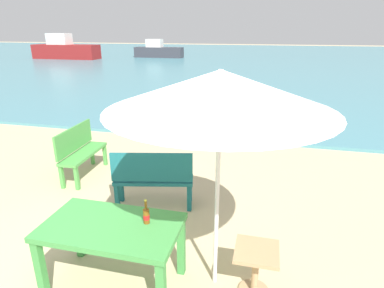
{
  "coord_description": "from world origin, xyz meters",
  "views": [
    {
      "loc": [
        1.21,
        -2.49,
        2.63
      ],
      "look_at": [
        -0.12,
        3.0,
        0.6
      ],
      "focal_mm": 29.98,
      "sensor_mm": 36.0,
      "label": 1
    }
  ],
  "objects_px": {
    "picnic_table_green": "(112,234)",
    "beer_bottle_amber": "(146,215)",
    "boat_cargo_ship": "(65,50)",
    "bench_teal_center": "(153,176)",
    "boat_barge": "(158,51)",
    "patio_umbrella": "(220,90)",
    "bench_green_left": "(80,149)",
    "side_table_wood": "(256,265)",
    "swimmer_person": "(196,110)"
  },
  "relations": [
    {
      "from": "picnic_table_green",
      "to": "beer_bottle_amber",
      "type": "height_order",
      "value": "beer_bottle_amber"
    },
    {
      "from": "boat_cargo_ship",
      "to": "bench_teal_center",
      "type": "bearing_deg",
      "value": -53.43
    },
    {
      "from": "beer_bottle_amber",
      "to": "boat_barge",
      "type": "height_order",
      "value": "boat_barge"
    },
    {
      "from": "patio_umbrella",
      "to": "bench_green_left",
      "type": "xyz_separation_m",
      "value": [
        -2.91,
        2.1,
        -1.58
      ]
    },
    {
      "from": "patio_umbrella",
      "to": "boat_cargo_ship",
      "type": "bearing_deg",
      "value": 126.91
    },
    {
      "from": "picnic_table_green",
      "to": "side_table_wood",
      "type": "relative_size",
      "value": 2.59
    },
    {
      "from": "beer_bottle_amber",
      "to": "swimmer_person",
      "type": "height_order",
      "value": "beer_bottle_amber"
    },
    {
      "from": "side_table_wood",
      "to": "swimmer_person",
      "type": "relative_size",
      "value": 1.32
    },
    {
      "from": "picnic_table_green",
      "to": "bench_green_left",
      "type": "distance_m",
      "value": 3.04
    },
    {
      "from": "bench_green_left",
      "to": "side_table_wood",
      "type": "bearing_deg",
      "value": -32.84
    },
    {
      "from": "side_table_wood",
      "to": "boat_barge",
      "type": "distance_m",
      "value": 29.18
    },
    {
      "from": "beer_bottle_amber",
      "to": "boat_cargo_ship",
      "type": "relative_size",
      "value": 0.04
    },
    {
      "from": "side_table_wood",
      "to": "picnic_table_green",
      "type": "bearing_deg",
      "value": -170.72
    },
    {
      "from": "picnic_table_green",
      "to": "boat_cargo_ship",
      "type": "relative_size",
      "value": 0.23
    },
    {
      "from": "beer_bottle_amber",
      "to": "swimmer_person",
      "type": "bearing_deg",
      "value": 98.8
    },
    {
      "from": "picnic_table_green",
      "to": "bench_green_left",
      "type": "bearing_deg",
      "value": 128.12
    },
    {
      "from": "swimmer_person",
      "to": "boat_cargo_ship",
      "type": "bearing_deg",
      "value": 133.35
    },
    {
      "from": "beer_bottle_amber",
      "to": "side_table_wood",
      "type": "relative_size",
      "value": 0.49
    },
    {
      "from": "patio_umbrella",
      "to": "boat_barge",
      "type": "height_order",
      "value": "patio_umbrella"
    },
    {
      "from": "patio_umbrella",
      "to": "bench_green_left",
      "type": "relative_size",
      "value": 1.89
    },
    {
      "from": "bench_teal_center",
      "to": "bench_green_left",
      "type": "xyz_separation_m",
      "value": [
        -1.73,
        0.8,
        0.0
      ]
    },
    {
      "from": "picnic_table_green",
      "to": "bench_teal_center",
      "type": "relative_size",
      "value": 1.12
    },
    {
      "from": "side_table_wood",
      "to": "beer_bottle_amber",
      "type": "bearing_deg",
      "value": -173.73
    },
    {
      "from": "bench_green_left",
      "to": "boat_barge",
      "type": "bearing_deg",
      "value": 106.14
    },
    {
      "from": "beer_bottle_amber",
      "to": "bench_teal_center",
      "type": "relative_size",
      "value": 0.21
    },
    {
      "from": "picnic_table_green",
      "to": "swimmer_person",
      "type": "xyz_separation_m",
      "value": [
        -0.73,
        7.03,
        -0.41
      ]
    },
    {
      "from": "beer_bottle_amber",
      "to": "bench_teal_center",
      "type": "height_order",
      "value": "beer_bottle_amber"
    },
    {
      "from": "side_table_wood",
      "to": "bench_green_left",
      "type": "xyz_separation_m",
      "value": [
        -3.34,
        2.16,
        0.19
      ]
    },
    {
      "from": "picnic_table_green",
      "to": "bench_green_left",
      "type": "height_order",
      "value": "bench_green_left"
    },
    {
      "from": "picnic_table_green",
      "to": "swimmer_person",
      "type": "distance_m",
      "value": 7.08
    },
    {
      "from": "beer_bottle_amber",
      "to": "bench_green_left",
      "type": "height_order",
      "value": "beer_bottle_amber"
    },
    {
      "from": "boat_barge",
      "to": "boat_cargo_ship",
      "type": "height_order",
      "value": "boat_cargo_ship"
    },
    {
      "from": "beer_bottle_amber",
      "to": "boat_barge",
      "type": "bearing_deg",
      "value": 109.11
    },
    {
      "from": "side_table_wood",
      "to": "swimmer_person",
      "type": "xyz_separation_m",
      "value": [
        -2.19,
        6.79,
        -0.11
      ]
    },
    {
      "from": "bench_green_left",
      "to": "patio_umbrella",
      "type": "bearing_deg",
      "value": -35.76
    },
    {
      "from": "picnic_table_green",
      "to": "patio_umbrella",
      "type": "height_order",
      "value": "patio_umbrella"
    },
    {
      "from": "bench_teal_center",
      "to": "swimmer_person",
      "type": "relative_size",
      "value": 3.05
    },
    {
      "from": "picnic_table_green",
      "to": "boat_cargo_ship",
      "type": "distance_m",
      "value": 29.4
    },
    {
      "from": "picnic_table_green",
      "to": "boat_cargo_ship",
      "type": "xyz_separation_m",
      "value": [
        -16.84,
        24.1,
        0.22
      ]
    },
    {
      "from": "boat_barge",
      "to": "boat_cargo_ship",
      "type": "relative_size",
      "value": 0.76
    },
    {
      "from": "beer_bottle_amber",
      "to": "bench_green_left",
      "type": "xyz_separation_m",
      "value": [
        -2.22,
        2.28,
        -0.31
      ]
    },
    {
      "from": "swimmer_person",
      "to": "boat_barge",
      "type": "bearing_deg",
      "value": 112.36
    },
    {
      "from": "beer_bottle_amber",
      "to": "patio_umbrella",
      "type": "xyz_separation_m",
      "value": [
        0.69,
        0.18,
        1.26
      ]
    },
    {
      "from": "patio_umbrella",
      "to": "side_table_wood",
      "type": "xyz_separation_m",
      "value": [
        0.43,
        -0.06,
        -1.76
      ]
    },
    {
      "from": "picnic_table_green",
      "to": "beer_bottle_amber",
      "type": "relative_size",
      "value": 5.28
    },
    {
      "from": "side_table_wood",
      "to": "boat_barge",
      "type": "height_order",
      "value": "boat_barge"
    },
    {
      "from": "beer_bottle_amber",
      "to": "boat_cargo_ship",
      "type": "height_order",
      "value": "boat_cargo_ship"
    },
    {
      "from": "swimmer_person",
      "to": "patio_umbrella",
      "type": "bearing_deg",
      "value": -75.33
    },
    {
      "from": "bench_green_left",
      "to": "boat_cargo_ship",
      "type": "xyz_separation_m",
      "value": [
        -14.96,
        21.7,
        0.33
      ]
    },
    {
      "from": "boat_barge",
      "to": "swimmer_person",
      "type": "bearing_deg",
      "value": -67.64
    }
  ]
}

